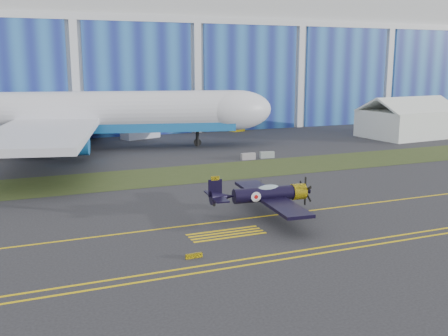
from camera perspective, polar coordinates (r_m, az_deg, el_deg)
name	(u,v)px	position (r m, az deg, el deg)	size (l,w,h in m)	color
ground	(356,190)	(56.35, 14.14, -2.30)	(260.00, 260.00, 0.00)	#2F2F34
grass_median	(290,165)	(67.82, 7.14, 0.28)	(260.00, 10.00, 0.02)	#475128
hangar	(163,53)	(120.24, -6.61, 12.29)	(220.00, 45.70, 30.00)	silver
taxiway_centreline	(387,201)	(52.55, 17.36, -3.46)	(200.00, 0.20, 0.02)	yellow
hold_short_ladder	(226,234)	(40.88, 0.25, -7.17)	(6.00, 2.40, 0.02)	yellow
guard_board_left	(194,256)	(36.05, -3.29, -9.51)	(1.20, 0.15, 0.35)	yellow
warbird	(264,194)	(44.79, 4.38, -2.87)	(11.30, 13.23, 3.67)	black
jetliner	(65,67)	(82.47, -16.95, 10.51)	(83.38, 75.43, 24.80)	white
tent	(408,117)	(98.43, 19.42, 5.28)	(16.35, 12.62, 7.15)	white
shipping_container	(140,130)	(92.48, -9.10, 4.10)	(6.65, 2.66, 2.88)	silver
tug	(237,127)	(100.88, 1.42, 4.46)	(2.64, 1.65, 1.54)	yellow
gse_box	(433,119)	(122.86, 21.77, 5.01)	(3.30, 1.76, 1.98)	gray
barrier_a	(248,156)	(71.43, 2.65, 1.28)	(2.00, 0.60, 0.90)	gray
barrier_b	(267,155)	(72.74, 4.70, 1.43)	(2.00, 0.60, 0.90)	#8D9999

